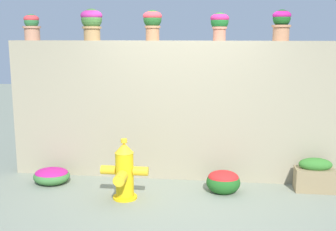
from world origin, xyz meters
TOP-DOWN VIEW (x-y plane):
  - ground_plane at (0.00, 0.00)m, footprint 24.00×24.00m
  - stone_wall at (0.00, 1.05)m, footprint 5.13×0.29m
  - potted_plant_0 at (-2.27, 1.06)m, footprint 0.26×0.26m
  - potted_plant_1 at (-1.35, 1.06)m, footprint 0.32×0.32m
  - potted_plant_2 at (-0.45, 1.05)m, footprint 0.27×0.27m
  - potted_plant_3 at (0.50, 1.07)m, footprint 0.26×0.26m
  - potted_plant_4 at (1.34, 1.07)m, footprint 0.26×0.26m
  - fire_hydrant at (-0.68, 0.08)m, footprint 0.62×0.49m
  - flower_bush_left at (0.60, 0.47)m, footprint 0.46×0.41m
  - flower_bush_right at (-1.85, 0.52)m, footprint 0.52×0.47m
  - planter_box at (1.84, 0.69)m, footprint 0.53×0.28m

SIDE VIEW (x-z plane):
  - ground_plane at x=0.00m, z-range 0.00..0.00m
  - flower_bush_right at x=-1.85m, z-range 0.00..0.23m
  - flower_bush_left at x=0.60m, z-range 0.01..0.32m
  - planter_box at x=1.84m, z-range -0.01..0.45m
  - fire_hydrant at x=-0.68m, z-range -0.04..0.76m
  - stone_wall at x=0.00m, z-range 0.00..2.02m
  - potted_plant_0 at x=-2.27m, z-range 2.05..2.43m
  - potted_plant_3 at x=0.50m, z-range 2.07..2.46m
  - potted_plant_4 at x=1.34m, z-range 2.06..2.49m
  - potted_plant_2 at x=-0.45m, z-range 2.08..2.51m
  - potted_plant_1 at x=-1.35m, z-range 2.07..2.53m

